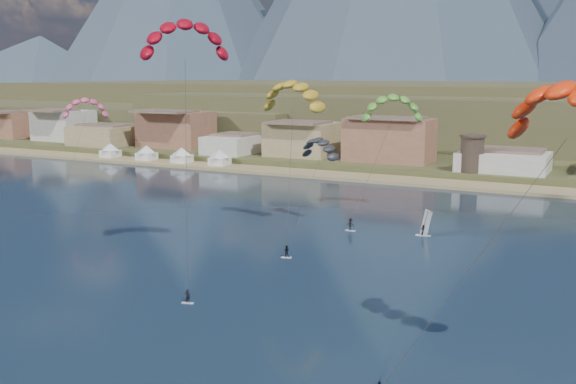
% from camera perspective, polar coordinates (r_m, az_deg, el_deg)
% --- Properties ---
extents(ground, '(2400.00, 2400.00, 0.00)m').
position_cam_1_polar(ground, '(58.41, -14.99, -14.71)').
color(ground, black).
rests_on(ground, ground).
extents(beach, '(2200.00, 12.00, 0.90)m').
position_cam_1_polar(beach, '(151.22, 12.91, 0.74)').
color(beach, tan).
rests_on(beach, ground).
extents(town, '(400.00, 24.00, 12.00)m').
position_cam_1_polar(town, '(178.75, 1.77, 4.90)').
color(town, silver).
rests_on(town, ground).
extents(watchtower, '(5.82, 5.82, 8.60)m').
position_cam_1_polar(watchtower, '(157.02, 15.50, 3.22)').
color(watchtower, '#47382D').
rests_on(watchtower, ground).
extents(beach_tents, '(43.40, 6.40, 5.00)m').
position_cam_1_polar(beach_tents, '(184.58, -10.65, 3.56)').
color(beach_tents, white).
rests_on(beach_tents, ground).
extents(kitesurfer_red, '(12.61, 15.04, 31.77)m').
position_cam_1_polar(kitesurfer_red, '(80.29, -8.86, 13.25)').
color(kitesurfer_red, silver).
rests_on(kitesurfer_red, ground).
extents(kitesurfer_yellow, '(12.30, 16.94, 25.95)m').
position_cam_1_polar(kitesurfer_yellow, '(100.57, 0.42, 8.60)').
color(kitesurfer_yellow, silver).
rests_on(kitesurfer_yellow, ground).
extents(kitesurfer_orange, '(17.24, 13.29, 26.04)m').
position_cam_1_polar(kitesurfer_orange, '(52.73, 22.89, 7.02)').
color(kitesurfer_orange, silver).
rests_on(kitesurfer_orange, ground).
extents(kitesurfer_green, '(11.56, 18.87, 23.45)m').
position_cam_1_polar(kitesurfer_green, '(114.50, 8.91, 7.40)').
color(kitesurfer_green, silver).
rests_on(kitesurfer_green, ground).
extents(distant_kite_pink, '(9.99, 9.65, 20.78)m').
position_cam_1_polar(distant_kite_pink, '(150.67, -16.99, 7.18)').
color(distant_kite_pink, '#262626').
rests_on(distant_kite_pink, ground).
extents(distant_kite_dark, '(8.38, 7.00, 15.86)m').
position_cam_1_polar(distant_kite_dark, '(107.20, 2.74, 4.07)').
color(distant_kite_dark, '#262626').
rests_on(distant_kite_dark, ground).
extents(windsurfer, '(2.26, 2.46, 3.97)m').
position_cam_1_polar(windsurfer, '(102.59, 11.60, -3.02)').
color(windsurfer, silver).
rests_on(windsurfer, ground).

